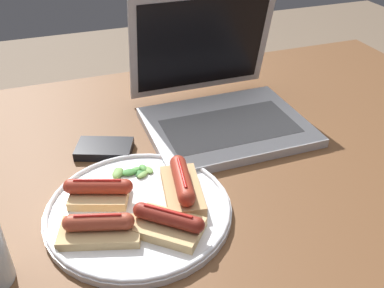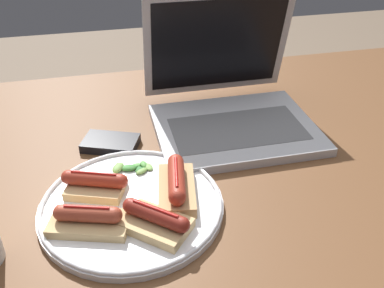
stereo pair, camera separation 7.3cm
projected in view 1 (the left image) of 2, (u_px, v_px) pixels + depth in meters
desk at (201, 177)px, 0.86m from camera, size 1.34×0.81×0.74m
laptop at (219, 102)px, 0.89m from camera, size 0.32×0.30×0.25m
plate at (139, 209)px, 0.67m from camera, size 0.29×0.29×0.02m
sausage_toast_left at (99, 191)px, 0.68m from camera, size 0.11×0.09×0.04m
sausage_toast_middle at (168, 223)px, 0.62m from camera, size 0.12×0.11×0.04m
sausage_toast_right at (182, 186)px, 0.68m from camera, size 0.08×0.13×0.05m
sausage_toast_extra at (99, 227)px, 0.61m from camera, size 0.13×0.09×0.04m
salad_pile at (131, 172)px, 0.74m from camera, size 0.08×0.05×0.01m
external_drive at (105, 149)px, 0.81m from camera, size 0.12×0.10×0.02m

